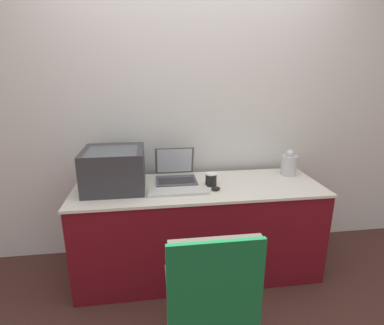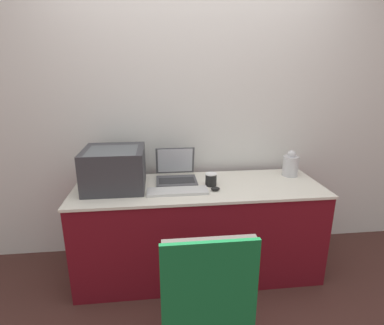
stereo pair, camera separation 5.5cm
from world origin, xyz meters
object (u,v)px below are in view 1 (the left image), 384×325
object	(u,v)px
laptop_left	(176,173)
coffee_cup	(211,179)
chair	(210,289)
printer	(114,168)
external_keyboard	(178,191)
metal_pitcher	(289,164)
mouse	(216,189)

from	to	relation	value
laptop_left	coffee_cup	xyz separation A→B (m)	(0.26, -0.16, -0.01)
coffee_cup	chair	bearing A→B (deg)	-101.42
printer	external_keyboard	world-z (taller)	printer
printer	metal_pitcher	world-z (taller)	printer
printer	laptop_left	bearing A→B (deg)	14.12
mouse	chair	distance (m)	0.85
laptop_left	coffee_cup	size ratio (longest dim) A/B	3.26
coffee_cup	metal_pitcher	distance (m)	0.73
printer	coffee_cup	distance (m)	0.74
printer	mouse	xyz separation A→B (m)	(0.74, -0.15, -0.15)
metal_pitcher	coffee_cup	bearing A→B (deg)	-167.65
printer	chair	distance (m)	1.16
metal_pitcher	chair	world-z (taller)	metal_pitcher
laptop_left	mouse	size ratio (longest dim) A/B	4.72
mouse	metal_pitcher	bearing A→B (deg)	21.23
laptop_left	metal_pitcher	bearing A→B (deg)	-0.11
metal_pitcher	external_keyboard	bearing A→B (deg)	-164.55
coffee_cup	external_keyboard	bearing A→B (deg)	-156.80
external_keyboard	chair	bearing A→B (deg)	-84.20
external_keyboard	chair	distance (m)	0.83
printer	chair	size ratio (longest dim) A/B	0.49
printer	mouse	distance (m)	0.77
printer	laptop_left	xyz separation A→B (m)	(0.47, 0.12, -0.11)
laptop_left	coffee_cup	distance (m)	0.30
external_keyboard	laptop_left	bearing A→B (deg)	88.75
laptop_left	metal_pitcher	size ratio (longest dim) A/B	1.45
chair	external_keyboard	bearing A→B (deg)	95.80
external_keyboard	metal_pitcher	size ratio (longest dim) A/B	2.02
coffee_cup	mouse	distance (m)	0.12
coffee_cup	metal_pitcher	world-z (taller)	metal_pitcher
laptop_left	external_keyboard	size ratio (longest dim) A/B	0.72
metal_pitcher	chair	bearing A→B (deg)	-129.80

